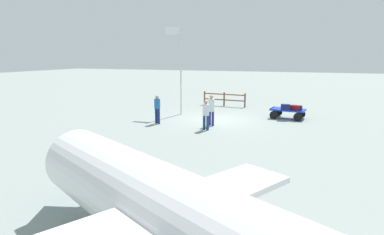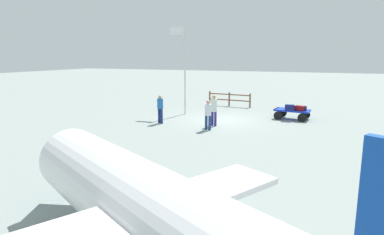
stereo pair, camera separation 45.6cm
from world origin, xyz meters
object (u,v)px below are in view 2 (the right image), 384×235
at_px(luggage_cart, 292,112).
at_px(suitcase_dark, 290,108).
at_px(suitcase_olive, 302,108).
at_px(worker_supervisor, 160,107).
at_px(worker_lead, 214,108).
at_px(worker_trailing, 208,113).
at_px(airplane_near, 147,210).
at_px(flagpole, 183,63).
at_px(suitcase_grey, 300,108).

xyz_separation_m(luggage_cart, suitcase_dark, (0.10, 0.46, 0.33)).
relative_size(suitcase_olive, worker_supervisor, 0.32).
xyz_separation_m(worker_lead, worker_trailing, (-0.05, 1.10, -0.09)).
xyz_separation_m(airplane_near, flagpole, (5.92, -14.89, 2.08)).
xyz_separation_m(suitcase_dark, worker_trailing, (3.59, 4.24, 0.12)).
xyz_separation_m(luggage_cart, suitcase_grey, (-0.48, 0.29, 0.30)).
bearing_deg(luggage_cart, worker_lead, 43.87).
relative_size(suitcase_dark, worker_supervisor, 0.35).
bearing_deg(worker_trailing, luggage_cart, -128.18).
bearing_deg(suitcase_grey, worker_lead, 38.08).
bearing_deg(luggage_cart, suitcase_olive, 162.87).
bearing_deg(worker_supervisor, airplane_near, 116.96).
xyz_separation_m(suitcase_dark, suitcase_grey, (-0.57, -0.17, -0.03)).
relative_size(suitcase_grey, worker_lead, 0.36).
bearing_deg(flagpole, worker_supervisor, 90.21).
distance_m(suitcase_olive, flagpole, 7.82).
bearing_deg(worker_supervisor, worker_trailing, 169.86).
height_order(suitcase_olive, suitcase_grey, suitcase_grey).
relative_size(suitcase_dark, suitcase_grey, 0.91).
relative_size(luggage_cart, flagpole, 0.37).
xyz_separation_m(suitcase_dark, suitcase_olive, (-0.69, -0.27, -0.05)).
height_order(luggage_cart, suitcase_olive, suitcase_olive).
distance_m(luggage_cart, worker_lead, 5.21).
relative_size(luggage_cart, worker_lead, 1.24).
bearing_deg(worker_trailing, suitcase_olive, -133.58).
bearing_deg(suitcase_grey, flagpole, 4.59).
bearing_deg(airplane_near, worker_supervisor, -63.04).
bearing_deg(suitcase_olive, airplane_near, 84.75).
relative_size(suitcase_grey, worker_trailing, 0.40).
bearing_deg(suitcase_olive, worker_trailing, 46.42).
height_order(worker_trailing, flagpole, flagpole).
bearing_deg(worker_lead, flagpole, -42.14).
distance_m(luggage_cart, worker_trailing, 5.98).
distance_m(suitcase_grey, airplane_near, 15.53).
relative_size(suitcase_olive, airplane_near, 0.06).
bearing_deg(luggage_cart, flagpole, 7.34).
relative_size(luggage_cart, worker_supervisor, 1.31).
bearing_deg(flagpole, worker_trailing, 128.71).
xyz_separation_m(suitcase_dark, worker_supervisor, (6.64, 3.69, 0.17)).
distance_m(worker_supervisor, airplane_near, 13.03).
relative_size(luggage_cart, suitcase_dark, 3.74).
distance_m(suitcase_dark, worker_lead, 4.81).
height_order(suitcase_dark, worker_supervisor, worker_supervisor).
xyz_separation_m(suitcase_grey, worker_supervisor, (7.22, 3.86, 0.19)).
xyz_separation_m(suitcase_grey, worker_lead, (4.22, 3.31, 0.24)).
bearing_deg(flagpole, suitcase_dark, -176.44).
distance_m(suitcase_olive, worker_trailing, 6.22).
bearing_deg(airplane_near, suitcase_dark, -92.76).
xyz_separation_m(suitcase_olive, airplane_near, (1.43, 15.58, 0.50)).
bearing_deg(worker_trailing, suitcase_grey, -133.43).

